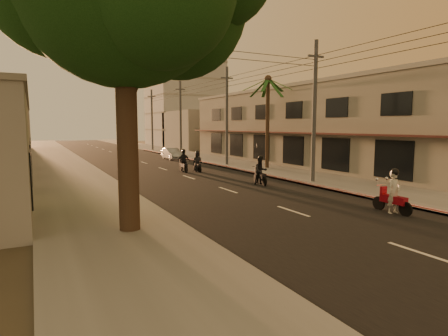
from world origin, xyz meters
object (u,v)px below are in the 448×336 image
at_px(scooter_mid_b, 184,162).
at_px(scooter_red, 393,194).
at_px(scooter_mid_a, 260,171).
at_px(palm_tree, 268,84).
at_px(parked_car, 172,154).
at_px(scooter_far_a, 197,162).

bearing_deg(scooter_mid_b, scooter_red, -78.06).
distance_m(scooter_mid_a, scooter_mid_b, 8.49).
relative_size(palm_tree, scooter_red, 4.21).
relative_size(scooter_red, scooter_mid_b, 1.03).
xyz_separation_m(palm_tree, scooter_mid_a, (-5.20, -7.05, -6.31)).
xyz_separation_m(scooter_mid_b, parked_car, (2.96, 11.18, -0.19)).
xyz_separation_m(scooter_mid_a, scooter_far_a, (-0.93, 7.89, -0.07)).
height_order(scooter_mid_a, parked_car, scooter_mid_a).
bearing_deg(scooter_mid_a, palm_tree, 62.74).
bearing_deg(parked_car, scooter_mid_b, -104.37).
distance_m(palm_tree, scooter_red, 17.92).
height_order(scooter_mid_a, scooter_far_a, scooter_mid_a).
height_order(scooter_red, scooter_mid_b, scooter_red).
bearing_deg(scooter_mid_a, scooter_mid_b, 112.52).
bearing_deg(scooter_red, scooter_far_a, 96.58).
distance_m(scooter_red, scooter_mid_b, 17.59).
bearing_deg(parked_car, palm_tree, -70.79).
height_order(scooter_red, scooter_mid_a, scooter_red).
height_order(palm_tree, scooter_mid_a, palm_tree).
xyz_separation_m(scooter_red, scooter_far_a, (-1.69, 17.02, -0.06)).
distance_m(scooter_red, parked_car, 28.56).
bearing_deg(parked_car, scooter_far_a, -99.00).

